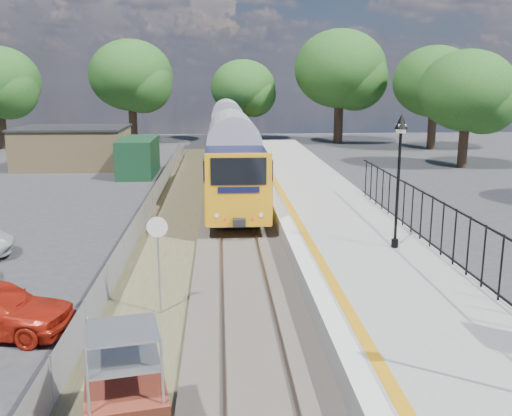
{
  "coord_description": "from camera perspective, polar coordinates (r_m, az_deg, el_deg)",
  "views": [
    {
      "loc": [
        -0.75,
        -12.73,
        6.57
      ],
      "look_at": [
        0.56,
        7.66,
        2.0
      ],
      "focal_mm": 40.0,
      "sensor_mm": 36.0,
      "label": 1
    }
  ],
  "objects": [
    {
      "name": "train",
      "position": [
        43.19,
        -2.7,
        6.98
      ],
      "size": [
        2.82,
        40.83,
        3.51
      ],
      "color": "orange",
      "rests_on": "ground"
    },
    {
      "name": "outbuilding",
      "position": [
        45.38,
        -16.69,
        5.69
      ],
      "size": [
        10.8,
        10.1,
        3.12
      ],
      "color": "tan",
      "rests_on": "ground"
    },
    {
      "name": "ground",
      "position": [
        14.34,
        -0.29,
        -14.65
      ],
      "size": [
        120.0,
        120.0,
        0.0
      ],
      "primitive_type": "plane",
      "color": "#2D2D30",
      "rests_on": "ground"
    },
    {
      "name": "speed_sign",
      "position": [
        16.17,
        -9.77,
        -4.03
      ],
      "size": [
        0.59,
        0.11,
        2.91
      ],
      "rotation": [
        0.0,
        0.0,
        -0.04
      ],
      "color": "#999EA3",
      "rests_on": "ground"
    },
    {
      "name": "track_bed",
      "position": [
        23.32,
        -2.87,
        -3.54
      ],
      "size": [
        5.9,
        80.0,
        0.29
      ],
      "color": "#473F38",
      "rests_on": "ground"
    },
    {
      "name": "brick_plinth",
      "position": [
        11.03,
        -12.91,
        -17.32
      ],
      "size": [
        1.71,
        1.71,
        2.34
      ],
      "rotation": [
        0.0,
        0.0,
        0.2
      ],
      "color": "maroon",
      "rests_on": "ground"
    },
    {
      "name": "platform_edge",
      "position": [
        21.68,
        4.1,
        -2.57
      ],
      "size": [
        0.9,
        70.0,
        0.01
      ],
      "color": "silver",
      "rests_on": "platform"
    },
    {
      "name": "victorian_lamp_north",
      "position": [
        19.81,
        14.19,
        5.64
      ],
      "size": [
        0.44,
        0.44,
        4.6
      ],
      "color": "black",
      "rests_on": "platform"
    },
    {
      "name": "palisade_fence",
      "position": [
        17.31,
        21.48,
        -4.17
      ],
      "size": [
        0.12,
        26.0,
        2.0
      ],
      "color": "black",
      "rests_on": "platform"
    },
    {
      "name": "platform",
      "position": [
        22.17,
        9.38,
        -3.59
      ],
      "size": [
        5.0,
        70.0,
        0.9
      ],
      "primitive_type": "cube",
      "color": "gray",
      "rests_on": "ground"
    },
    {
      "name": "wire_fence",
      "position": [
        25.67,
        -11.31,
        -1.09
      ],
      "size": [
        0.06,
        52.0,
        1.2
      ],
      "color": "#999EA3",
      "rests_on": "ground"
    },
    {
      "name": "tree_line",
      "position": [
        54.77,
        -1.48,
        12.64
      ],
      "size": [
        56.8,
        43.8,
        11.88
      ],
      "color": "#332319",
      "rests_on": "ground"
    }
  ]
}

